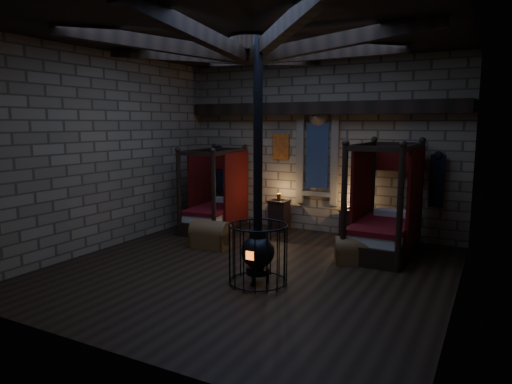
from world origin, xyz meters
The scene contains 8 objects.
room centered at (0.00, 0.09, 3.74)m, with size 7.02×7.02×4.29m.
bed_left centered at (-2.35, 2.46, 0.50)m, with size 1.23×2.05×2.04m.
bed_right centered at (1.94, 2.26, 0.56)m, with size 1.19×2.21×2.29m.
trunk_left centered at (-1.49, 0.91, 0.27)m, with size 0.87×0.59×0.61m.
trunk_right centered at (1.60, 1.27, 0.24)m, with size 0.84×0.70×0.53m.
nightstand_left centered at (-0.86, 3.08, 0.40)m, with size 0.48×0.46×0.94m.
nightstand_right centered at (0.92, 3.12, 0.36)m, with size 0.51×0.49×0.76m.
stove centered at (0.48, -0.60, 0.62)m, with size 1.00×1.00×4.05m.
Camera 1 is at (3.94, -7.17, 2.70)m, focal length 32.00 mm.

